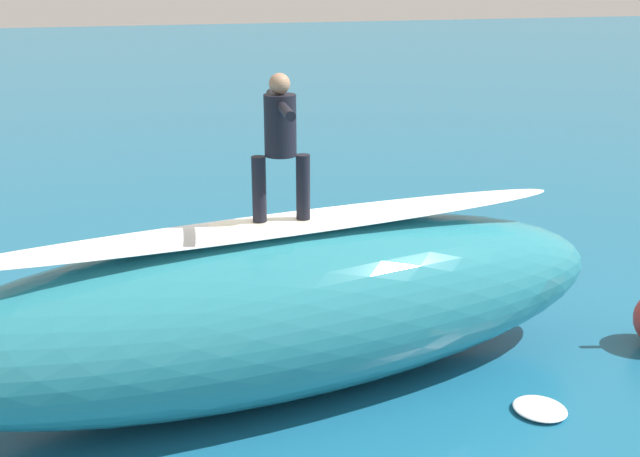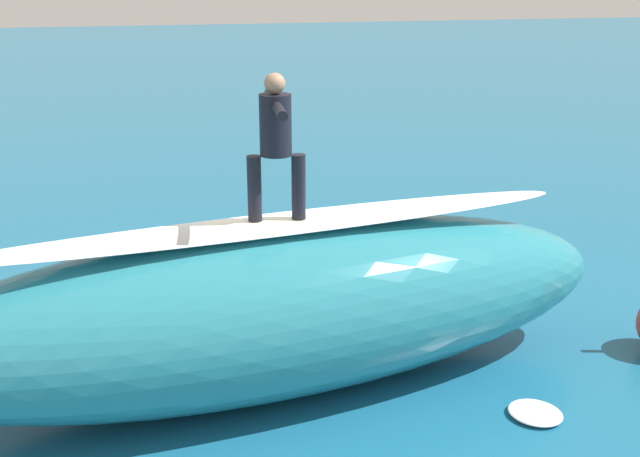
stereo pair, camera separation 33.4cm
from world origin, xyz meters
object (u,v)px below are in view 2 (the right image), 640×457
(surfboard_riding, at_px, (277,224))
(surfboard_paddling, at_px, (351,285))
(surfer_paddling, at_px, (350,277))
(surfer_riding, at_px, (276,136))

(surfboard_riding, height_order, surfboard_paddling, surfboard_riding)
(surfer_paddling, bearing_deg, surfboard_paddling, -0.00)
(surfboard_riding, relative_size, surfboard_paddling, 0.99)
(surfer_riding, relative_size, surfer_paddling, 0.97)
(surfboard_riding, height_order, surfer_paddling, surfboard_riding)
(surfboard_paddling, bearing_deg, surfer_paddling, 180.00)
(surfboard_riding, relative_size, surfer_riding, 1.20)
(surfer_riding, relative_size, surfboard_paddling, 0.83)
(surfer_riding, bearing_deg, surfboard_riding, 95.23)
(surfboard_riding, height_order, surfer_riding, surfer_riding)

